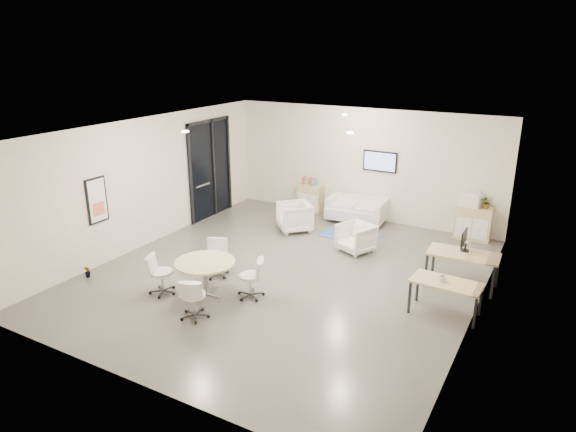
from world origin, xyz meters
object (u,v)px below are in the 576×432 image
(sideboard_right, at_px, (473,223))
(loveseat, at_px, (356,210))
(desk_rear, at_px, (463,257))
(sideboard_left, at_px, (310,198))
(desk_front, at_px, (446,285))
(armchair_right, at_px, (356,237))
(armchair_left, at_px, (294,216))
(round_table, at_px, (205,265))

(sideboard_right, bearing_deg, loveseat, -176.88)
(sideboard_right, xyz_separation_m, desk_rear, (0.32, -2.98, 0.22))
(sideboard_left, distance_m, sideboard_right, 4.77)
(loveseat, xyz_separation_m, desk_rear, (3.50, -2.80, 0.34))
(desk_front, bearing_deg, desk_rear, 92.29)
(desk_rear, bearing_deg, armchair_right, 163.23)
(sideboard_left, distance_m, armchair_right, 3.35)
(sideboard_right, bearing_deg, desk_rear, -83.94)
(armchair_left, bearing_deg, desk_front, 16.19)
(sideboard_right, relative_size, desk_rear, 0.61)
(loveseat, xyz_separation_m, desk_front, (3.48, -4.18, 0.27))
(round_table, bearing_deg, sideboard_left, 96.17)
(sideboard_left, bearing_deg, sideboard_right, -0.28)
(armchair_right, distance_m, desk_front, 3.36)
(sideboard_right, height_order, desk_front, sideboard_right)
(sideboard_right, bearing_deg, round_table, -124.81)
(desk_front, bearing_deg, loveseat, 132.99)
(round_table, bearing_deg, loveseat, 80.74)
(desk_rear, relative_size, desk_front, 1.11)
(sideboard_right, relative_size, armchair_right, 1.15)
(sideboard_right, height_order, loveseat, sideboard_right)
(sideboard_right, height_order, armchair_left, sideboard_right)
(sideboard_right, xyz_separation_m, round_table, (-4.13, -5.94, 0.21))
(loveseat, bearing_deg, round_table, -103.58)
(armchair_left, relative_size, desk_front, 0.66)
(armchair_left, xyz_separation_m, armchair_right, (2.04, -0.58, -0.04))
(armchair_left, height_order, desk_front, armchair_left)
(sideboard_left, bearing_deg, armchair_right, -43.61)
(sideboard_right, xyz_separation_m, desk_front, (0.29, -4.36, 0.15))
(loveseat, bearing_deg, armchair_left, -132.28)
(loveseat, relative_size, desk_rear, 1.17)
(sideboard_right, bearing_deg, desk_front, -86.15)
(round_table, bearing_deg, armchair_right, 64.02)
(armchair_right, relative_size, desk_rear, 0.53)
(sideboard_left, distance_m, desk_front, 6.70)
(desk_front, bearing_deg, sideboard_right, 97.08)
(armchair_left, relative_size, desk_rear, 0.59)
(sideboard_left, relative_size, armchair_right, 1.07)
(armchair_right, xyz_separation_m, desk_front, (2.64, -2.07, 0.21))
(sideboard_left, xyz_separation_m, loveseat, (1.58, -0.20, -0.08))
(round_table, bearing_deg, armchair_left, 93.50)
(sideboard_left, relative_size, desk_rear, 0.57)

